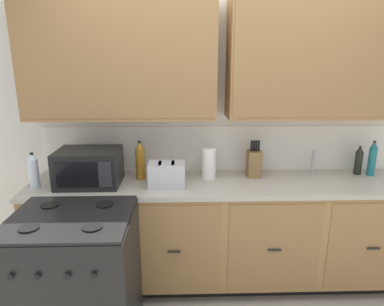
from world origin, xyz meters
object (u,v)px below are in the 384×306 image
Objects in this scene: stove_range at (77,282)px; toaster at (167,174)px; microwave at (89,167)px; bottle_dark at (359,161)px; paper_towel_roll at (209,163)px; bottle_teal at (372,159)px; bottle_clear at (34,171)px; knife_block at (254,163)px; bottle_amber at (140,161)px.

toaster is at bearing 43.10° from stove_range.
microwave is 1.71× the size of toaster.
stove_range is 0.85m from microwave.
microwave reaches higher than bottle_dark.
bottle_dark is (1.29, 0.06, -0.01)m from paper_towel_roll.
bottle_teal is 1.08× the size of bottle_clear.
knife_block is 1.19× the size of paper_towel_roll.
knife_block reaches higher than toaster.
toaster is at bearing -162.71° from knife_block.
bottle_teal is (2.34, 0.15, 0.01)m from microwave.
microwave is 1.93× the size of bottle_dark.
bottle_clear is (-1.01, 0.00, 0.04)m from toaster.
toaster is 1.01× the size of bottle_clear.
microwave is 1.34m from knife_block.
bottle_clear is at bearing 179.90° from toaster.
bottle_dark is at bearing 19.62° from stove_range.
bottle_amber reaches higher than toaster.
toaster is (0.58, 0.54, 0.55)m from stove_range.
paper_towel_roll is at bearing 7.32° from microwave.
microwave reaches higher than paper_towel_roll.
bottle_teal is 1.95m from bottle_amber.
microwave is at bearing 8.40° from bottle_clear.
bottle_teal is at bearing 4.43° from bottle_clear.
microwave reaches higher than bottle_clear.
toaster is 1.65m from bottle_dark.
bottle_clear is at bearing -172.36° from paper_towel_roll.
bottle_dark is at bearing 5.29° from bottle_clear.
bottle_amber is at bearing 142.13° from toaster.
microwave is at bearing -176.26° from bottle_teal.
bottle_teal is at bearing -0.67° from knife_block.
bottle_clear is (-1.74, -0.22, 0.02)m from knife_block.
bottle_amber is at bearing -178.94° from paper_towel_roll.
bottle_teal is at bearing -18.49° from bottle_dark.
toaster is at bearing -171.40° from bottle_dark.
bottle_teal reaches higher than toaster.
bottle_teal reaches higher than stove_range.
knife_block is 0.95m from bottle_amber.
knife_block is at bearing 3.20° from bottle_amber.
microwave is 0.40m from bottle_amber.
paper_towel_roll is at bearing -178.73° from bottle_teal.
bottle_amber is 1.85m from bottle_dark.
microwave is 0.61m from toaster.
microwave reaches higher than stove_range.
paper_towel_roll is 0.93× the size of bottle_clear.
knife_block reaches higher than stove_range.
bottle_dark is at bearing 8.60° from toaster.
knife_block is 1.00m from bottle_teal.
microwave is (-0.03, 0.60, 0.60)m from stove_range.
bottle_clear is 2.65m from bottle_dark.
knife_block is 0.96× the size of bottle_amber.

